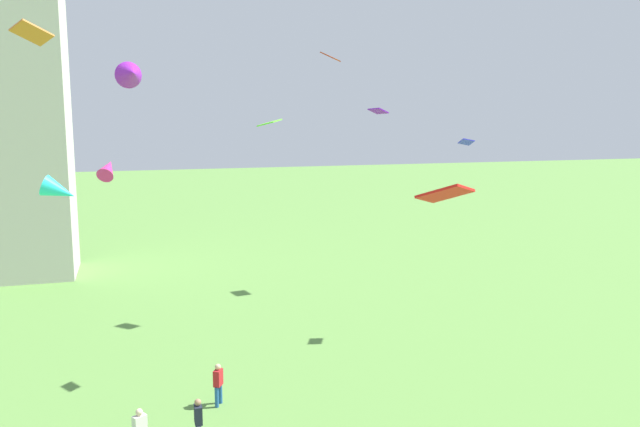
{
  "coord_description": "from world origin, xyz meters",
  "views": [
    {
      "loc": [
        -7.99,
        -6.56,
        10.96
      ],
      "look_at": [
        -0.46,
        19.37,
        6.72
      ],
      "focal_mm": 36.64,
      "sensor_mm": 36.0,
      "label": 1
    }
  ],
  "objects_px": {
    "kite_flying_2": "(378,111)",
    "kite_flying_10": "(131,74)",
    "person_0": "(198,419)",
    "kite_flying_5": "(32,33)",
    "kite_flying_7": "(330,57)",
    "kite_flying_8": "(108,168)",
    "kite_flying_1": "(269,123)",
    "kite_flying_6": "(445,194)",
    "person_2": "(218,382)",
    "kite_flying_9": "(466,142)",
    "kite_flying_3": "(60,191)"
  },
  "relations": [
    {
      "from": "kite_flying_2",
      "to": "kite_flying_10",
      "type": "distance_m",
      "value": 17.67
    },
    {
      "from": "person_0",
      "to": "kite_flying_5",
      "type": "relative_size",
      "value": 1.12
    },
    {
      "from": "kite_flying_7",
      "to": "kite_flying_8",
      "type": "height_order",
      "value": "kite_flying_7"
    },
    {
      "from": "kite_flying_1",
      "to": "kite_flying_6",
      "type": "distance_m",
      "value": 8.24
    },
    {
      "from": "person_2",
      "to": "kite_flying_2",
      "type": "xyz_separation_m",
      "value": [
        11.78,
        14.2,
        10.05
      ]
    },
    {
      "from": "kite_flying_8",
      "to": "kite_flying_10",
      "type": "distance_m",
      "value": 6.25
    },
    {
      "from": "kite_flying_6",
      "to": "kite_flying_9",
      "type": "xyz_separation_m",
      "value": [
        5.61,
        8.9,
        1.24
      ]
    },
    {
      "from": "person_0",
      "to": "kite_flying_8",
      "type": "distance_m",
      "value": 13.95
    },
    {
      "from": "kite_flying_6",
      "to": "kite_flying_8",
      "type": "relative_size",
      "value": 1.23
    },
    {
      "from": "kite_flying_1",
      "to": "kite_flying_8",
      "type": "relative_size",
      "value": 0.69
    },
    {
      "from": "kite_flying_1",
      "to": "kite_flying_5",
      "type": "bearing_deg",
      "value": 55.91
    },
    {
      "from": "kite_flying_10",
      "to": "kite_flying_8",
      "type": "bearing_deg",
      "value": 96.9
    },
    {
      "from": "kite_flying_8",
      "to": "kite_flying_9",
      "type": "relative_size",
      "value": 1.65
    },
    {
      "from": "person_0",
      "to": "kite_flying_3",
      "type": "xyz_separation_m",
      "value": [
        -4.8,
        9.65,
        6.63
      ]
    },
    {
      "from": "kite_flying_6",
      "to": "kite_flying_9",
      "type": "distance_m",
      "value": 10.59
    },
    {
      "from": "kite_flying_3",
      "to": "person_0",
      "type": "bearing_deg",
      "value": -141.58
    },
    {
      "from": "person_2",
      "to": "kite_flying_8",
      "type": "bearing_deg",
      "value": 53.73
    },
    {
      "from": "kite_flying_6",
      "to": "kite_flying_10",
      "type": "xyz_separation_m",
      "value": [
        -9.76,
        8.04,
        4.16
      ]
    },
    {
      "from": "person_2",
      "to": "kite_flying_1",
      "type": "height_order",
      "value": "kite_flying_1"
    },
    {
      "from": "kite_flying_3",
      "to": "kite_flying_10",
      "type": "xyz_separation_m",
      "value": [
        3.18,
        -2.72,
        4.87
      ]
    },
    {
      "from": "kite_flying_3",
      "to": "kite_flying_7",
      "type": "distance_m",
      "value": 14.74
    },
    {
      "from": "kite_flying_1",
      "to": "kite_flying_9",
      "type": "bearing_deg",
      "value": -116.3
    },
    {
      "from": "person_2",
      "to": "kite_flying_9",
      "type": "xyz_separation_m",
      "value": [
        12.73,
        4.95,
        8.58
      ]
    },
    {
      "from": "person_0",
      "to": "kite_flying_2",
      "type": "relative_size",
      "value": 1.25
    },
    {
      "from": "person_0",
      "to": "kite_flying_3",
      "type": "distance_m",
      "value": 12.65
    },
    {
      "from": "person_0",
      "to": "kite_flying_9",
      "type": "bearing_deg",
      "value": 119.63
    },
    {
      "from": "kite_flying_1",
      "to": "person_0",
      "type": "bearing_deg",
      "value": 106.68
    },
    {
      "from": "kite_flying_3",
      "to": "kite_flying_6",
      "type": "height_order",
      "value": "kite_flying_6"
    },
    {
      "from": "kite_flying_1",
      "to": "kite_flying_8",
      "type": "height_order",
      "value": "kite_flying_1"
    },
    {
      "from": "kite_flying_1",
      "to": "kite_flying_8",
      "type": "bearing_deg",
      "value": 7.21
    },
    {
      "from": "person_2",
      "to": "kite_flying_3",
      "type": "distance_m",
      "value": 11.14
    },
    {
      "from": "person_2",
      "to": "kite_flying_8",
      "type": "distance_m",
      "value": 12.01
    },
    {
      "from": "kite_flying_3",
      "to": "kite_flying_6",
      "type": "distance_m",
      "value": 16.85
    },
    {
      "from": "kite_flying_1",
      "to": "kite_flying_8",
      "type": "xyz_separation_m",
      "value": [
        -6.45,
        6.08,
        -2.19
      ]
    },
    {
      "from": "kite_flying_9",
      "to": "kite_flying_6",
      "type": "bearing_deg",
      "value": 157.14
    },
    {
      "from": "person_2",
      "to": "kite_flying_6",
      "type": "xyz_separation_m",
      "value": [
        7.12,
        -3.95,
        7.34
      ]
    },
    {
      "from": "kite_flying_8",
      "to": "kite_flying_10",
      "type": "bearing_deg",
      "value": 121.97
    },
    {
      "from": "person_2",
      "to": "kite_flying_3",
      "type": "height_order",
      "value": "kite_flying_3"
    },
    {
      "from": "kite_flying_7",
      "to": "kite_flying_1",
      "type": "bearing_deg",
      "value": -68.13
    },
    {
      "from": "kite_flying_2",
      "to": "kite_flying_7",
      "type": "xyz_separation_m",
      "value": [
        -4.49,
        -4.7,
        2.75
      ]
    },
    {
      "from": "person_2",
      "to": "kite_flying_9",
      "type": "bearing_deg",
      "value": -38.95
    },
    {
      "from": "kite_flying_5",
      "to": "kite_flying_10",
      "type": "bearing_deg",
      "value": 179.82
    },
    {
      "from": "kite_flying_5",
      "to": "kite_flying_7",
      "type": "xyz_separation_m",
      "value": [
        13.18,
        7.72,
        0.09
      ]
    },
    {
      "from": "person_0",
      "to": "kite_flying_8",
      "type": "xyz_separation_m",
      "value": [
        -2.81,
        11.49,
        7.39
      ]
    },
    {
      "from": "kite_flying_5",
      "to": "kite_flying_7",
      "type": "bearing_deg",
      "value": 174.74
    },
    {
      "from": "person_0",
      "to": "kite_flying_6",
      "type": "relative_size",
      "value": 0.88
    },
    {
      "from": "kite_flying_6",
      "to": "kite_flying_9",
      "type": "height_order",
      "value": "kite_flying_9"
    },
    {
      "from": "kite_flying_1",
      "to": "kite_flying_2",
      "type": "bearing_deg",
      "value": -77.77
    },
    {
      "from": "person_2",
      "to": "kite_flying_5",
      "type": "xyz_separation_m",
      "value": [
        -5.89,
        1.77,
        12.72
      ]
    },
    {
      "from": "kite_flying_3",
      "to": "kite_flying_5",
      "type": "bearing_deg",
      "value": -168.84
    }
  ]
}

